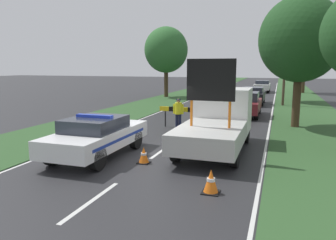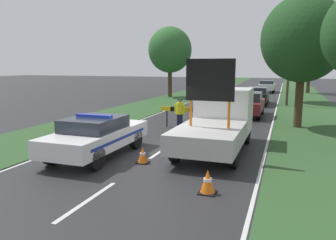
% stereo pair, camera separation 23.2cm
% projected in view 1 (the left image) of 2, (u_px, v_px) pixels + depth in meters
% --- Properties ---
extents(ground_plane, '(160.00, 160.00, 0.00)m').
position_uv_depth(ground_plane, '(154.00, 156.00, 11.69)').
color(ground_plane, '#28282B').
extents(lane_markings, '(7.56, 70.17, 0.01)m').
position_uv_depth(lane_markings, '(231.00, 101.00, 29.76)').
color(lane_markings, silver).
rests_on(lane_markings, ground).
extents(grass_verge_left, '(4.29, 120.00, 0.03)m').
position_uv_depth(grass_verge_left, '(171.00, 98.00, 32.27)').
color(grass_verge_left, '#2D5128').
rests_on(grass_verge_left, ground).
extents(grass_verge_right, '(4.29, 120.00, 0.03)m').
position_uv_depth(grass_verge_right, '(301.00, 103.00, 28.48)').
color(grass_verge_right, '#2D5128').
rests_on(grass_verge_right, ground).
extents(police_car, '(1.93, 4.68, 1.52)m').
position_uv_depth(police_car, '(97.00, 135.00, 11.57)').
color(police_car, white).
rests_on(police_car, ground).
extents(work_truck, '(2.19, 5.65, 3.43)m').
position_uv_depth(work_truck, '(218.00, 120.00, 12.76)').
color(work_truck, white).
rests_on(work_truck, ground).
extents(road_barrier, '(3.07, 0.08, 1.08)m').
position_uv_depth(road_barrier, '(188.00, 111.00, 16.85)').
color(road_barrier, black).
rests_on(road_barrier, ground).
extents(police_officer, '(0.56, 0.35, 1.55)m').
position_uv_depth(police_officer, '(178.00, 111.00, 16.57)').
color(police_officer, '#191E38').
rests_on(police_officer, ground).
extents(pedestrian_civilian, '(0.56, 0.36, 1.57)m').
position_uv_depth(pedestrian_civilian, '(197.00, 112.00, 16.18)').
color(pedestrian_civilian, '#191E38').
rests_on(pedestrian_civilian, ground).
extents(traffic_cone_near_police, '(0.39, 0.39, 0.54)m').
position_uv_depth(traffic_cone_near_police, '(144.00, 155.00, 10.82)').
color(traffic_cone_near_police, black).
rests_on(traffic_cone_near_police, ground).
extents(traffic_cone_centre_front, '(0.44, 0.44, 0.61)m').
position_uv_depth(traffic_cone_centre_front, '(211.00, 181.00, 8.28)').
color(traffic_cone_centre_front, black).
rests_on(traffic_cone_centre_front, ground).
extents(queued_car_wagon_maroon, '(1.84, 4.23, 1.55)m').
position_uv_depth(queued_car_wagon_maroon, '(245.00, 104.00, 20.97)').
color(queued_car_wagon_maroon, maroon).
rests_on(queued_car_wagon_maroon, ground).
extents(queued_car_sedan_black, '(1.81, 4.54, 1.44)m').
position_uv_depth(queued_car_sedan_black, '(253.00, 95.00, 27.47)').
color(queued_car_sedan_black, black).
rests_on(queued_car_sedan_black, ground).
extents(queued_car_sedan_silver, '(1.83, 4.65, 1.42)m').
position_uv_depth(queued_car_sedan_silver, '(219.00, 89.00, 34.65)').
color(queued_car_sedan_silver, '#B2B2B7').
rests_on(queued_car_sedan_silver, ground).
extents(queued_car_van_white, '(1.77, 4.40, 1.42)m').
position_uv_depth(queued_car_van_white, '(262.00, 86.00, 40.03)').
color(queued_car_van_white, silver).
rests_on(queued_car_van_white, ground).
extents(roadside_tree_near_left, '(4.37, 4.37, 7.08)m').
position_uv_depth(roadside_tree_near_left, '(166.00, 50.00, 33.00)').
color(roadside_tree_near_left, '#42301E').
rests_on(roadside_tree_near_left, ground).
extents(roadside_tree_near_right, '(4.13, 4.13, 6.69)m').
position_uv_depth(roadside_tree_near_right, '(300.00, 39.00, 16.50)').
color(roadside_tree_near_right, '#42301E').
rests_on(roadside_tree_near_right, ground).
extents(roadside_tree_mid_left, '(4.84, 4.84, 8.36)m').
position_uv_depth(roadside_tree_mid_left, '(306.00, 43.00, 37.83)').
color(roadside_tree_mid_left, '#42301E').
rests_on(roadside_tree_mid_left, ground).
extents(roadside_tree_far_left, '(4.56, 4.56, 6.91)m').
position_uv_depth(roadside_tree_far_left, '(298.00, 50.00, 28.31)').
color(roadside_tree_far_left, '#42301E').
rests_on(roadside_tree_far_left, ground).
extents(utility_pole, '(1.20, 0.20, 8.96)m').
position_uv_depth(utility_pole, '(286.00, 48.00, 25.74)').
color(utility_pole, '#473828').
rests_on(utility_pole, ground).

